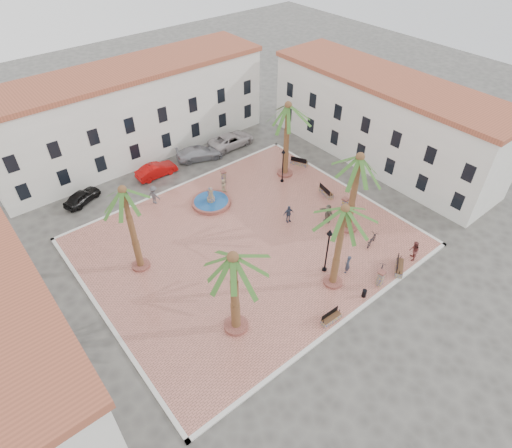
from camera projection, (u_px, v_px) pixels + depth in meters
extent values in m
plane|color=#56544F|center=(247.00, 243.00, 37.18)|extent=(120.00, 120.00, 0.00)
cube|color=#C47463|center=(247.00, 242.00, 37.13)|extent=(26.00, 22.00, 0.15)
cube|color=silver|center=(180.00, 185.00, 43.63)|extent=(26.30, 0.30, 0.16)
cube|color=silver|center=(342.00, 323.00, 30.63)|extent=(26.30, 0.30, 0.16)
cube|color=silver|center=(347.00, 187.00, 43.39)|extent=(0.30, 22.30, 0.16)
cube|color=silver|center=(106.00, 319.00, 30.87)|extent=(0.30, 22.30, 0.16)
cube|color=white|center=(132.00, 114.00, 46.08)|extent=(30.00, 7.00, 9.00)
cube|color=#AA5239|center=(123.00, 71.00, 43.01)|extent=(30.40, 7.40, 0.50)
cube|color=black|center=(23.00, 192.00, 39.19)|extent=(1.00, 0.12, 1.60)
cube|color=black|center=(64.00, 177.00, 41.00)|extent=(1.00, 0.12, 1.60)
cube|color=black|center=(101.00, 164.00, 42.81)|extent=(1.00, 0.12, 1.60)
cube|color=black|center=(135.00, 152.00, 44.61)|extent=(1.00, 0.12, 1.60)
cube|color=black|center=(166.00, 140.00, 46.42)|extent=(1.00, 0.12, 1.60)
cube|color=black|center=(195.00, 130.00, 48.22)|extent=(1.00, 0.12, 1.60)
cube|color=black|center=(222.00, 120.00, 50.03)|extent=(1.00, 0.12, 1.60)
cube|color=black|center=(247.00, 111.00, 51.83)|extent=(1.00, 0.12, 1.60)
cube|color=black|center=(11.00, 164.00, 37.25)|extent=(1.00, 0.12, 1.60)
cube|color=black|center=(54.00, 150.00, 39.06)|extent=(1.00, 0.12, 1.60)
cube|color=black|center=(93.00, 137.00, 40.86)|extent=(1.00, 0.12, 1.60)
cube|color=black|center=(129.00, 125.00, 42.67)|extent=(1.00, 0.12, 1.60)
cube|color=black|center=(162.00, 115.00, 44.47)|extent=(1.00, 0.12, 1.60)
cube|color=black|center=(193.00, 105.00, 46.28)|extent=(1.00, 0.12, 1.60)
cube|color=black|center=(221.00, 96.00, 48.09)|extent=(1.00, 0.12, 1.60)
cube|color=black|center=(247.00, 87.00, 49.89)|extent=(1.00, 0.12, 1.60)
cube|color=white|center=(383.00, 122.00, 45.24)|extent=(7.00, 26.00, 8.50)
cube|color=#AA5239|center=(392.00, 81.00, 42.33)|extent=(7.40, 26.40, 0.50)
cube|color=black|center=(458.00, 201.00, 38.11)|extent=(0.12, 1.00, 1.60)
cube|color=black|center=(422.00, 183.00, 40.31)|extent=(0.12, 1.00, 1.60)
cube|color=black|center=(390.00, 166.00, 42.50)|extent=(0.12, 1.00, 1.60)
cube|color=black|center=(361.00, 151.00, 44.70)|extent=(0.12, 1.00, 1.60)
cube|color=black|center=(335.00, 137.00, 46.89)|extent=(0.12, 1.00, 1.60)
cube|color=black|center=(311.00, 125.00, 49.08)|extent=(0.12, 1.00, 1.60)
cube|color=black|center=(289.00, 114.00, 51.28)|extent=(0.12, 1.00, 1.60)
cube|color=black|center=(469.00, 173.00, 36.17)|extent=(0.12, 1.00, 1.60)
cube|color=black|center=(431.00, 155.00, 38.37)|extent=(0.12, 1.00, 1.60)
cube|color=black|center=(396.00, 139.00, 40.56)|extent=(0.12, 1.00, 1.60)
cube|color=black|center=(366.00, 125.00, 42.75)|extent=(0.12, 1.00, 1.60)
cube|color=black|center=(338.00, 112.00, 44.95)|extent=(0.12, 1.00, 1.60)
cube|color=black|center=(313.00, 100.00, 47.14)|extent=(0.12, 1.00, 1.60)
cube|color=black|center=(290.00, 90.00, 49.34)|extent=(0.12, 1.00, 1.60)
cube|color=black|center=(124.00, 446.00, 22.13)|extent=(0.12, 1.00, 1.60)
cube|color=black|center=(92.00, 390.00, 24.50)|extent=(0.12, 1.00, 1.60)
cube|color=black|center=(67.00, 343.00, 26.86)|extent=(0.12, 1.00, 1.60)
cube|color=black|center=(45.00, 304.00, 29.22)|extent=(0.12, 1.00, 1.60)
cube|color=black|center=(27.00, 271.00, 31.59)|extent=(0.12, 1.00, 1.60)
cube|color=black|center=(11.00, 243.00, 33.95)|extent=(0.12, 1.00, 1.60)
cube|color=black|center=(111.00, 419.00, 20.19)|extent=(0.12, 1.00, 1.60)
cube|color=black|center=(78.00, 361.00, 22.55)|extent=(0.12, 1.00, 1.60)
cube|color=black|center=(52.00, 313.00, 24.92)|extent=(0.12, 1.00, 1.60)
cube|color=black|center=(30.00, 274.00, 27.28)|extent=(0.12, 1.00, 1.60)
cube|color=black|center=(12.00, 241.00, 29.64)|extent=(0.12, 1.00, 1.60)
cylinder|color=#9A5045|center=(211.00, 202.00, 41.06)|extent=(3.74, 3.74, 0.36)
cylinder|color=#194C8C|center=(211.00, 201.00, 40.96)|extent=(3.30, 3.30, 0.05)
cylinder|color=#7B695B|center=(211.00, 201.00, 40.95)|extent=(0.80, 0.80, 0.71)
cylinder|color=#7B695B|center=(211.00, 195.00, 40.49)|extent=(0.53, 0.53, 1.07)
sphere|color=#7B695B|center=(210.00, 189.00, 40.05)|extent=(0.39, 0.39, 0.39)
cylinder|color=#9A5045|center=(141.00, 265.00, 34.76)|extent=(1.46, 1.46, 0.22)
cylinder|color=brown|center=(132.00, 230.00, 32.27)|extent=(0.47, 0.47, 7.45)
sphere|color=brown|center=(122.00, 189.00, 29.86)|extent=(0.64, 0.64, 0.64)
cylinder|color=#9A5045|center=(236.00, 325.00, 30.22)|extent=(1.73, 1.73, 0.26)
cylinder|color=brown|center=(235.00, 293.00, 27.98)|extent=(0.56, 0.56, 6.66)
sphere|color=brown|center=(233.00, 257.00, 25.82)|extent=(0.76, 0.76, 0.76)
cylinder|color=#9A5045|center=(333.00, 282.00, 33.40)|extent=(1.47, 1.47, 0.22)
cylinder|color=brown|center=(339.00, 247.00, 31.00)|extent=(0.48, 0.48, 7.17)
sphere|color=brown|center=(345.00, 208.00, 28.68)|extent=(0.64, 0.64, 0.64)
cylinder|color=#9A5045|center=(347.00, 227.00, 38.38)|extent=(1.68, 1.68, 0.25)
cylinder|color=brown|center=(354.00, 193.00, 35.98)|extent=(0.55, 0.55, 7.16)
sphere|color=brown|center=(360.00, 157.00, 33.66)|extent=(0.73, 0.73, 0.73)
cylinder|color=#9A5045|center=(285.00, 173.00, 45.03)|extent=(1.62, 1.62, 0.24)
cylinder|color=brown|center=(286.00, 140.00, 42.53)|extent=(0.53, 0.53, 7.49)
sphere|color=brown|center=(288.00, 105.00, 40.10)|extent=(0.71, 0.71, 0.71)
cube|color=#7B695B|center=(331.00, 319.00, 30.56)|extent=(1.68, 0.57, 0.37)
cube|color=#56351E|center=(331.00, 317.00, 30.42)|extent=(1.59, 0.52, 0.06)
cube|color=black|center=(330.00, 313.00, 30.38)|extent=(1.57, 0.11, 0.46)
cylinder|color=black|center=(324.00, 322.00, 29.99)|extent=(0.05, 0.05, 0.28)
cylinder|color=black|center=(339.00, 311.00, 30.71)|extent=(0.05, 0.05, 0.28)
cube|color=#7B695B|center=(399.00, 268.00, 34.37)|extent=(1.93, 1.53, 0.43)
cube|color=#56351E|center=(400.00, 266.00, 34.21)|extent=(1.81, 1.43, 0.06)
cube|color=black|center=(398.00, 263.00, 34.08)|extent=(1.55, 1.03, 0.53)
cylinder|color=black|center=(399.00, 273.00, 33.47)|extent=(0.05, 0.05, 0.32)
cylinder|color=black|center=(401.00, 257.00, 34.78)|extent=(0.05, 0.05, 0.32)
cube|color=#7B695B|center=(326.00, 193.00, 42.18)|extent=(0.94, 1.92, 0.41)
cube|color=#56351E|center=(326.00, 191.00, 42.02)|extent=(0.87, 1.81, 0.06)
cube|color=black|center=(325.00, 189.00, 41.77)|extent=(0.42, 1.71, 0.51)
cylinder|color=black|center=(332.00, 195.00, 41.35)|extent=(0.05, 0.05, 0.31)
cylinder|color=black|center=(322.00, 185.00, 42.53)|extent=(0.05, 0.05, 0.31)
cube|color=#7B695B|center=(299.00, 163.00, 46.36)|extent=(1.37, 1.91, 0.41)
cube|color=#56351E|center=(299.00, 161.00, 46.20)|extent=(1.28, 1.80, 0.06)
cube|color=black|center=(299.00, 160.00, 45.86)|extent=(0.87, 1.58, 0.52)
cylinder|color=black|center=(307.00, 162.00, 45.86)|extent=(0.05, 0.05, 0.31)
cylinder|color=black|center=(292.00, 158.00, 46.38)|extent=(0.05, 0.05, 0.31)
cylinder|color=black|center=(324.00, 269.00, 34.44)|extent=(0.38, 0.38, 0.17)
cylinder|color=black|center=(327.00, 252.00, 33.18)|extent=(0.13, 0.13, 3.84)
cone|color=black|center=(330.00, 232.00, 31.84)|extent=(0.47, 0.47, 0.43)
sphere|color=beige|center=(330.00, 234.00, 31.94)|extent=(0.26, 0.26, 0.26)
cylinder|color=black|center=(282.00, 181.00, 44.02)|extent=(0.33, 0.33, 0.15)
cylinder|color=black|center=(283.00, 167.00, 42.93)|extent=(0.11, 0.11, 3.34)
cone|color=black|center=(283.00, 151.00, 41.76)|extent=(0.41, 0.41, 0.37)
sphere|color=beige|center=(283.00, 152.00, 41.85)|extent=(0.22, 0.22, 0.22)
cube|color=#7B695B|center=(380.00, 279.00, 32.86)|extent=(0.47, 0.47, 1.33)
cube|color=#9A5045|center=(382.00, 273.00, 32.40)|extent=(0.58, 0.58, 0.10)
cube|color=#7B695B|center=(224.00, 178.00, 43.44)|extent=(0.47, 0.47, 1.29)
cube|color=#9A5045|center=(223.00, 172.00, 42.99)|extent=(0.59, 0.59, 0.10)
cube|color=#7B695B|center=(345.00, 206.00, 39.76)|extent=(0.48, 0.48, 1.44)
cube|color=#9A5045|center=(346.00, 199.00, 39.26)|extent=(0.60, 0.60, 0.11)
cylinder|color=black|center=(364.00, 293.00, 32.20)|extent=(0.34, 0.34, 0.66)
imported|color=#2C3444|center=(348.00, 264.00, 33.79)|extent=(0.72, 0.59, 1.72)
imported|color=black|center=(372.00, 240.00, 36.56)|extent=(1.90, 1.10, 0.94)
imported|color=brown|center=(414.00, 251.00, 34.84)|extent=(1.14, 1.10, 1.85)
imported|color=black|center=(381.00, 272.00, 33.61)|extent=(1.83, 1.33, 1.09)
imported|color=#8B7355|center=(223.00, 186.00, 42.08)|extent=(0.89, 0.80, 1.53)
imported|color=#333F55|center=(288.00, 214.00, 38.60)|extent=(1.09, 0.63, 1.74)
imported|color=#4B4B51|center=(154.00, 195.00, 40.65)|extent=(1.12, 1.41, 1.91)
imported|color=#6D6456|center=(328.00, 213.00, 38.60)|extent=(0.62, 1.73, 1.84)
imported|color=black|center=(82.00, 197.00, 41.19)|extent=(4.10, 2.92, 1.30)
imported|color=#B70A09|center=(156.00, 170.00, 44.62)|extent=(4.34, 1.51, 1.43)
imported|color=#9D9DA5|center=(199.00, 153.00, 47.20)|extent=(5.47, 3.68, 1.47)
imported|color=beige|center=(231.00, 140.00, 49.35)|extent=(5.49, 2.54, 1.53)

